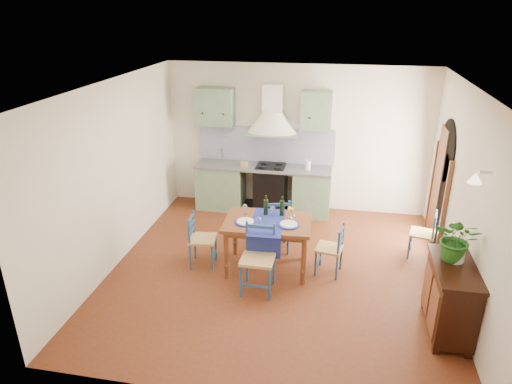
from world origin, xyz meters
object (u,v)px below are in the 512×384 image
dining_table (268,227)px  sideboard (450,296)px  chair_near (258,258)px  potted_plant (457,239)px

dining_table → sideboard: dining_table is taller
sideboard → dining_table: bearing=157.2°
dining_table → sideboard: 2.63m
chair_near → potted_plant: potted_plant is taller
chair_near → sideboard: chair_near is taller
chair_near → sideboard: (2.46, -0.45, 0.00)m
potted_plant → sideboard: bearing=-88.7°
dining_table → potted_plant: potted_plant is taller
chair_near → potted_plant: size_ratio=1.74×
dining_table → potted_plant: 2.61m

